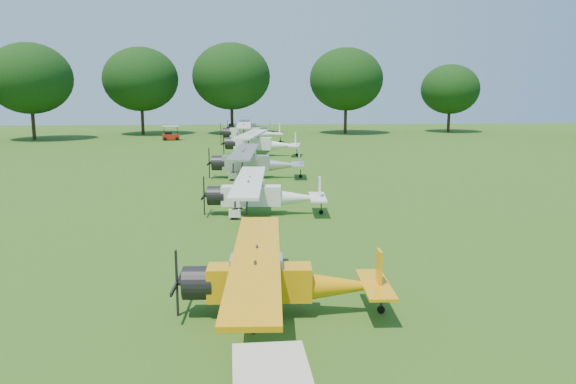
% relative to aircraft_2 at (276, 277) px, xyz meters
% --- Properties ---
extents(ground, '(160.00, 160.00, 0.00)m').
position_rel_aircraft_2_xyz_m(ground, '(-0.51, 10.19, -1.08)').
color(ground, '#204812').
rests_on(ground, ground).
extents(tree_belt, '(137.36, 130.27, 14.52)m').
position_rel_aircraft_2_xyz_m(tree_belt, '(3.06, 10.35, 6.94)').
color(tree_belt, black).
rests_on(tree_belt, ground).
extents(aircraft_2, '(5.92, 9.41, 1.85)m').
position_rel_aircraft_2_xyz_m(aircraft_2, '(0.00, 0.00, 0.00)').
color(aircraft_2, orange).
rests_on(aircraft_2, ground).
extents(aircraft_3, '(6.15, 9.80, 1.93)m').
position_rel_aircraft_2_xyz_m(aircraft_3, '(-0.06, 12.80, 0.04)').
color(aircraft_3, white).
rests_on(aircraft_3, ground).
extents(aircraft_4, '(6.83, 10.89, 2.14)m').
position_rel_aircraft_2_xyz_m(aircraft_4, '(-0.25, 24.84, 0.17)').
color(aircraft_4, silver).
rests_on(aircraft_4, ground).
extents(aircraft_5, '(7.49, 11.85, 2.33)m').
position_rel_aircraft_2_xyz_m(aircraft_5, '(0.49, 38.76, 0.28)').
color(aircraft_5, white).
rests_on(aircraft_5, ground).
extents(aircraft_6, '(7.48, 11.88, 2.35)m').
position_rel_aircraft_2_xyz_m(aircraft_6, '(-0.25, 52.75, 0.29)').
color(aircraft_6, white).
rests_on(aircraft_6, ground).
extents(aircraft_7, '(6.52, 10.37, 2.05)m').
position_rel_aircraft_2_xyz_m(aircraft_7, '(-0.32, 65.86, 0.11)').
color(aircraft_7, silver).
rests_on(aircraft_7, ground).
extents(golf_cart, '(2.27, 1.58, 1.80)m').
position_rel_aircraft_2_xyz_m(golf_cart, '(-10.15, 56.88, -0.48)').
color(golf_cart, '#B5210C').
rests_on(golf_cart, ground).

